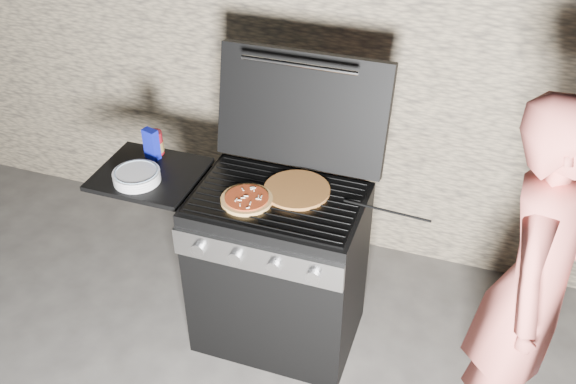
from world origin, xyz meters
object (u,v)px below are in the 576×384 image
(pizza_topped, at_px, (247,199))
(sauce_jar, at_px, (155,143))
(gas_grill, at_px, (233,259))
(person, at_px, (534,286))

(pizza_topped, xyz_separation_m, sauce_jar, (-0.60, 0.24, 0.04))
(gas_grill, relative_size, person, 0.79)
(pizza_topped, height_order, sauce_jar, sauce_jar)
(gas_grill, height_order, person, person)
(gas_grill, bearing_deg, person, -6.26)
(gas_grill, relative_size, pizza_topped, 5.60)
(pizza_topped, bearing_deg, sauce_jar, 157.85)
(pizza_topped, xyz_separation_m, person, (1.27, -0.08, -0.08))
(pizza_topped, relative_size, person, 0.14)
(sauce_jar, bearing_deg, person, -9.69)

